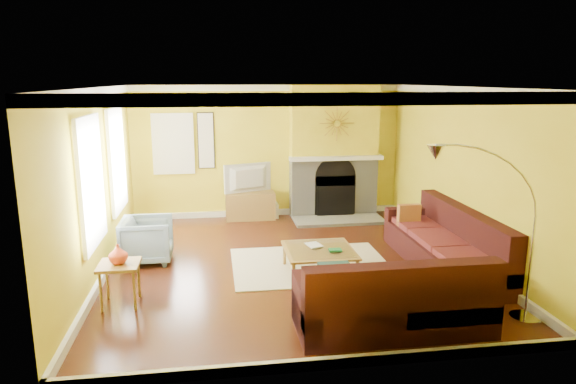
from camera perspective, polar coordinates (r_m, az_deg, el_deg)
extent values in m
cube|color=#4F2110|center=(8.06, 0.11, -8.07)|extent=(5.50, 6.00, 0.02)
cube|color=white|center=(7.55, 0.12, 11.65)|extent=(5.50, 6.00, 0.02)
cube|color=yellow|center=(10.63, -2.28, 4.52)|extent=(5.50, 0.02, 2.70)
cube|color=yellow|center=(4.82, 5.40, -5.31)|extent=(5.50, 0.02, 2.70)
cube|color=yellow|center=(7.78, -20.42, 0.81)|extent=(0.02, 6.00, 2.70)
cube|color=yellow|center=(8.53, 18.78, 1.90)|extent=(0.02, 6.00, 2.70)
cube|color=white|center=(9.01, -18.58, 3.41)|extent=(0.06, 1.22, 1.72)
cube|color=white|center=(7.17, -21.17, 1.04)|extent=(0.06, 1.22, 1.72)
cube|color=white|center=(10.53, -12.64, 5.25)|extent=(0.82, 0.06, 1.22)
cube|color=white|center=(10.51, -9.10, 5.65)|extent=(0.34, 0.04, 1.14)
cube|color=white|center=(10.44, 5.39, 3.77)|extent=(1.92, 0.22, 0.08)
cube|color=gray|center=(10.40, 5.66, -3.14)|extent=(1.80, 0.70, 0.06)
cube|color=beige|center=(8.02, 2.52, -8.04)|extent=(2.40, 1.80, 0.02)
cube|color=olive|center=(10.54, -4.22, -1.53)|extent=(1.00, 0.45, 0.55)
imported|color=black|center=(10.42, -4.27, 1.52)|extent=(1.01, 0.48, 0.59)
cube|color=white|center=(10.65, -1.95, -2.04)|extent=(0.30, 0.30, 0.30)
imported|color=gray|center=(8.35, -15.38, -5.15)|extent=(0.78, 0.76, 0.71)
imported|color=#D84327|center=(6.80, -18.36, -6.56)|extent=(0.24, 0.24, 0.25)
imported|color=white|center=(7.60, 2.23, -6.03)|extent=(0.26, 0.31, 0.03)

